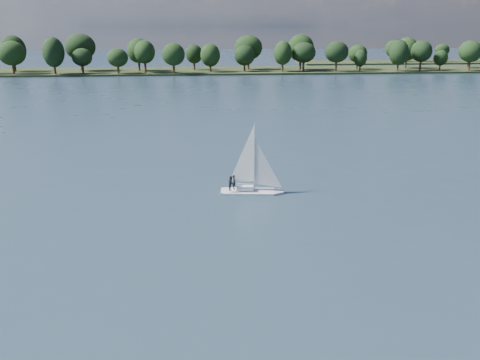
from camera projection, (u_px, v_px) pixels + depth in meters
name	position (u px, v px, depth m)	size (l,w,h in m)	color
ground	(231.00, 110.00, 124.45)	(700.00, 700.00, 0.00)	#233342
far_shore	(210.00, 72.00, 231.55)	(660.00, 40.00, 1.50)	black
sailboat	(248.00, 173.00, 61.89)	(6.88, 2.69, 8.82)	silver
treeline	(171.00, 53.00, 224.17)	(563.18, 73.13, 18.43)	black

